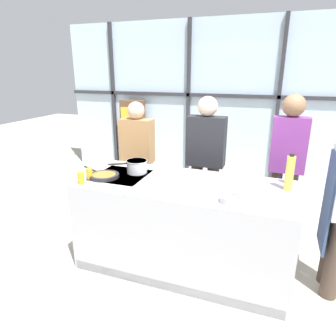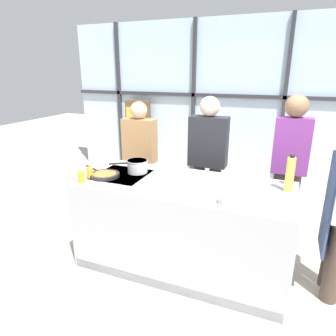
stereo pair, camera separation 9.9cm
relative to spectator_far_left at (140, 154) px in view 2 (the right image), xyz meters
The scene contains 15 objects.
ground_plane 1.56m from the spectator_far_left, 43.53° to the right, with size 18.00×18.00×0.00m, color #BCB29E.
back_window_wall 2.15m from the spectator_far_left, 63.56° to the left, with size 6.40×0.10×2.80m.
bookshelf 1.92m from the spectator_far_left, 118.15° to the left, with size 0.46×0.19×1.42m.
demo_island 1.35m from the spectator_far_left, 43.63° to the right, with size 2.07×0.90×0.92m.
spectator_far_left is the anchor object (origin of this frame).
spectator_center_left 0.93m from the spectator_far_left, ahead, with size 0.46×0.23×1.68m.
spectator_center_right 1.86m from the spectator_far_left, ahead, with size 0.38×0.24×1.72m.
frying_pan 1.01m from the spectator_far_left, 84.09° to the right, with size 0.51×0.33×0.04m.
saucepan 0.85m from the spectator_far_left, 64.70° to the right, with size 0.37×0.28×0.14m.
white_plate 1.67m from the spectator_far_left, 34.33° to the right, with size 0.24×0.24×0.01m, color white.
mixing_bowl 1.86m from the spectator_far_left, 39.42° to the right, with size 0.20×0.20×0.06m.
oil_bottle 2.01m from the spectator_far_left, 21.32° to the right, with size 0.07×0.07×0.34m.
pepper_grinder 1.96m from the spectator_far_left, 16.39° to the right, with size 0.06×0.06×0.22m.
juice_glass_near 1.24m from the spectator_far_left, 90.16° to the right, with size 0.06×0.06×0.11m, color orange.
juice_glass_far 1.10m from the spectator_far_left, 90.18° to the right, with size 0.06×0.06×0.11m, color orange.
Camera 2 is at (0.87, -2.56, 1.96)m, focal length 32.00 mm.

